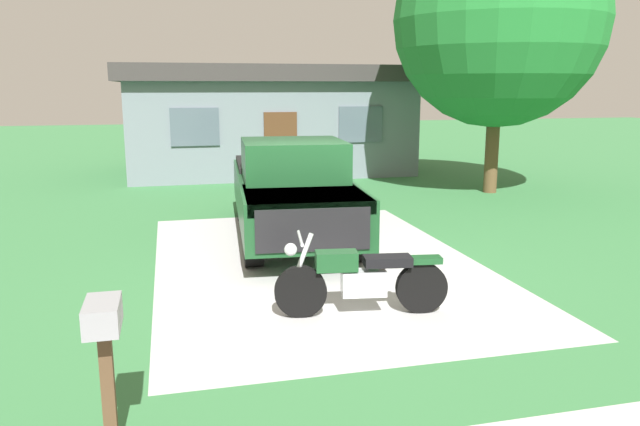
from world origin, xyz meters
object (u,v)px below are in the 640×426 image
object	(u,v)px
motorcycle	(360,279)
mailbox	(104,337)
shade_tree	(499,21)
neighbor_house	(267,118)
pickup_truck	(291,188)

from	to	relation	value
motorcycle	mailbox	xyz separation A→B (m)	(-2.82, -2.39, 0.51)
shade_tree	neighbor_house	bearing A→B (deg)	132.22
mailbox	pickup_truck	bearing A→B (deg)	67.39
mailbox	shade_tree	size ratio (longest dim) A/B	0.17
pickup_truck	motorcycle	bearing A→B (deg)	-89.29
shade_tree	mailbox	bearing A→B (deg)	-131.25
motorcycle	shade_tree	world-z (taller)	shade_tree
shade_tree	motorcycle	bearing A→B (deg)	-128.18
mailbox	shade_tree	bearing A→B (deg)	48.75
neighbor_house	pickup_truck	bearing A→B (deg)	-96.44
motorcycle	pickup_truck	bearing A→B (deg)	90.71
shade_tree	neighbor_house	size ratio (longest dim) A/B	0.76
pickup_truck	mailbox	xyz separation A→B (m)	(-2.77, -6.64, 0.03)
pickup_truck	mailbox	bearing A→B (deg)	-112.61
shade_tree	pickup_truck	bearing A→B (deg)	-149.61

